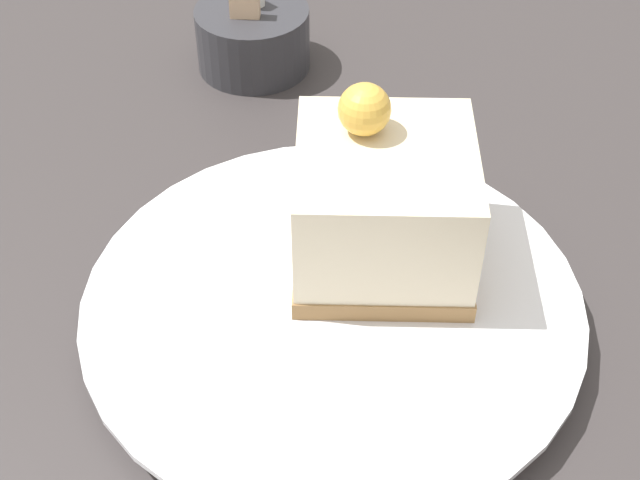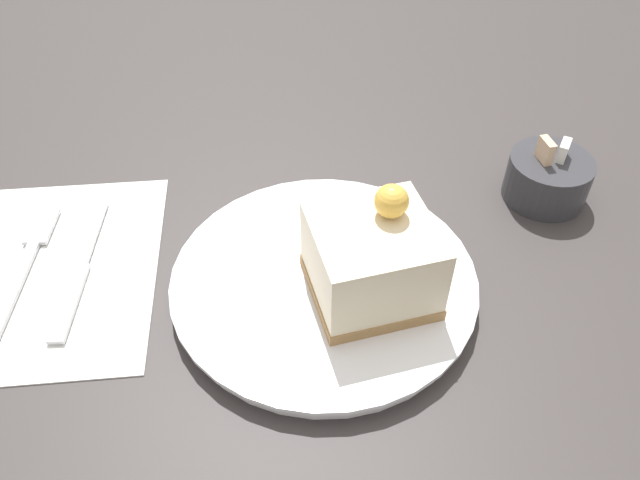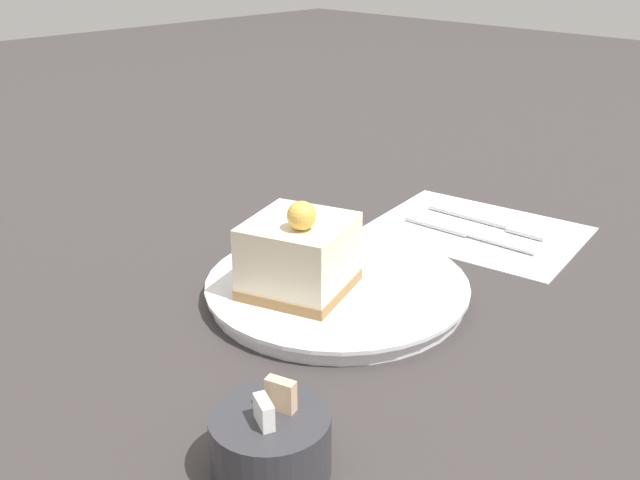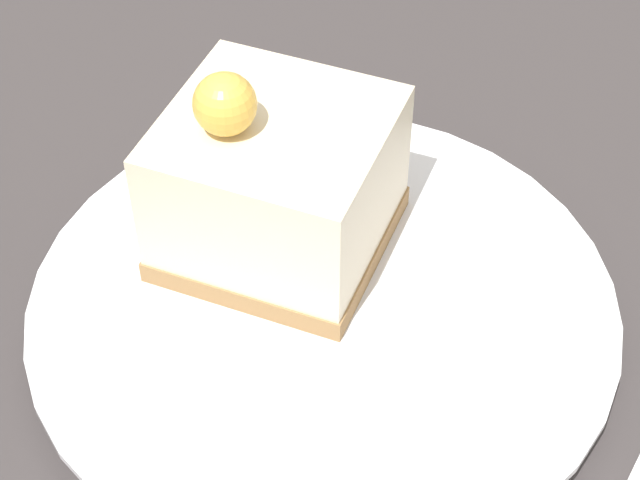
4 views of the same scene
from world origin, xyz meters
The scene contains 7 objects.
ground_plane centered at (0.00, 0.00, 0.00)m, with size 4.00×4.00×0.00m, color #383333.
plate centered at (-0.02, -0.02, 0.01)m, with size 0.26×0.26×0.02m.
cake_slice centered at (0.02, -0.04, 0.05)m, with size 0.12×0.12×0.10m.
napkin centered at (-0.26, -0.02, 0.00)m, with size 0.21×0.26×0.00m.
fork centered at (-0.28, -0.01, 0.01)m, with size 0.03×0.16×0.00m.
knife centered at (-0.23, -0.03, 0.01)m, with size 0.03×0.17×0.00m.
sugar_bowl centered at (0.19, 0.11, 0.02)m, with size 0.08×0.08×0.07m.
Camera 2 is at (-0.00, -0.37, 0.40)m, focal length 35.00 mm.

